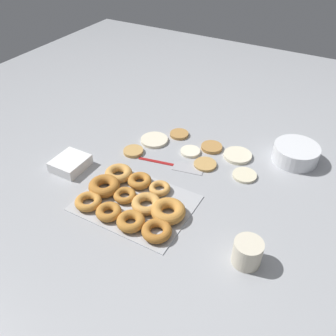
# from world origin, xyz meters

# --- Properties ---
(ground_plane) EXTENTS (3.00, 3.00, 0.00)m
(ground_plane) POSITION_xyz_m (0.00, 0.00, 0.00)
(ground_plane) COLOR #9EA0A5
(pancake_0) EXTENTS (0.12, 0.12, 0.01)m
(pancake_0) POSITION_xyz_m (0.16, 0.19, 0.01)
(pancake_0) COLOR beige
(pancake_0) RESTS_ON ground_plane
(pancake_1) EXTENTS (0.09, 0.09, 0.01)m
(pancake_1) POSITION_xyz_m (0.07, 0.07, 0.01)
(pancake_1) COLOR tan
(pancake_1) RESTS_ON ground_plane
(pancake_2) EXTENTS (0.08, 0.08, 0.01)m
(pancake_2) POSITION_xyz_m (-0.02, 0.12, 0.01)
(pancake_2) COLOR silver
(pancake_2) RESTS_ON ground_plane
(pancake_3) EXTENTS (0.12, 0.12, 0.01)m
(pancake_3) POSITION_xyz_m (-0.20, 0.12, 0.01)
(pancake_3) COLOR beige
(pancake_3) RESTS_ON ground_plane
(pancake_4) EXTENTS (0.09, 0.09, 0.01)m
(pancake_4) POSITION_xyz_m (0.23, 0.08, 0.01)
(pancake_4) COLOR beige
(pancake_4) RESTS_ON ground_plane
(pancake_5) EXTENTS (0.09, 0.09, 0.01)m
(pancake_5) POSITION_xyz_m (0.05, 0.19, 0.01)
(pancake_5) COLOR #B27F42
(pancake_5) RESTS_ON ground_plane
(pancake_6) EXTENTS (0.08, 0.08, 0.01)m
(pancake_6) POSITION_xyz_m (-0.12, 0.21, 0.01)
(pancake_6) COLOR #B27F42
(pancake_6) RESTS_ON ground_plane
(pancake_7) EXTENTS (0.08, 0.08, 0.01)m
(pancake_7) POSITION_xyz_m (-0.23, -0.00, 0.01)
(pancake_7) COLOR tan
(pancake_7) RESTS_ON ground_plane
(donut_tray) EXTENTS (0.40, 0.30, 0.04)m
(donut_tray) POSITION_xyz_m (-0.06, -0.26, 0.02)
(donut_tray) COLOR #ADAFB5
(donut_tray) RESTS_ON ground_plane
(batter_bowl) EXTENTS (0.18, 0.18, 0.07)m
(batter_bowl) POSITION_xyz_m (0.37, 0.28, 0.03)
(batter_bowl) COLOR white
(batter_bowl) RESTS_ON ground_plane
(container_stack) EXTENTS (0.12, 0.13, 0.04)m
(container_stack) POSITION_xyz_m (-0.39, -0.21, 0.02)
(container_stack) COLOR white
(container_stack) RESTS_ON ground_plane
(paper_cup) EXTENTS (0.09, 0.09, 0.08)m
(paper_cup) POSITION_xyz_m (0.37, -0.30, 0.04)
(paper_cup) COLOR beige
(paper_cup) RESTS_ON ground_plane
(spatula) EXTENTS (0.28, 0.09, 0.01)m
(spatula) POSITION_xyz_m (-0.01, 0.01, 0.00)
(spatula) COLOR maroon
(spatula) RESTS_ON ground_plane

